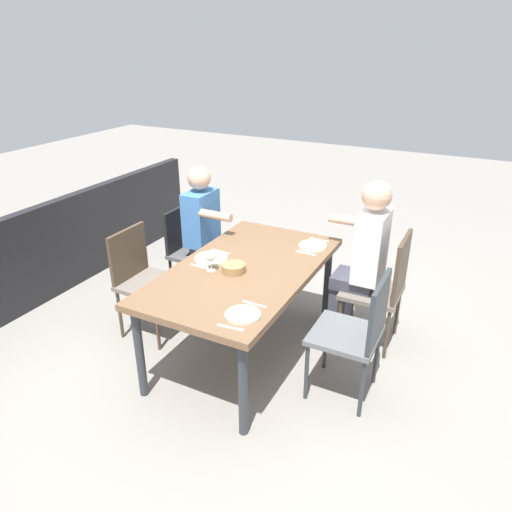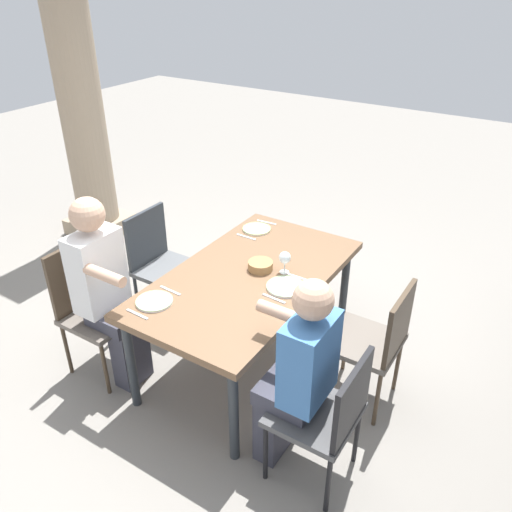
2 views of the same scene
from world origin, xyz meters
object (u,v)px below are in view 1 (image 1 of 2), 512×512
Objects in this scene: chair_mid_south at (142,275)px; diner_man_white at (362,257)px; chair_west_south at (191,246)px; plate_2 at (243,315)px; plate_0 at (313,246)px; bread_basket at (234,268)px; diner_woman_green at (208,232)px; plate_1 at (211,258)px; wine_glass_1 at (210,256)px; chair_west_north at (384,284)px; chair_mid_north at (358,329)px; dining_table at (245,275)px.

diner_man_white is at bearing 113.66° from chair_mid_south.
plate_2 is at bearing 45.14° from chair_west_south.
diner_man_white is at bearing 93.30° from plate_0.
plate_0 is at bearing 179.79° from plate_2.
plate_0 is at bearing -86.70° from diner_man_white.
chair_west_south is 0.96× the size of chair_mid_south.
diner_man_white is (-0.00, 1.61, 0.23)m from chair_west_south.
plate_2 is 1.32× the size of bread_basket.
chair_west_south is 0.27m from diner_woman_green.
chair_mid_south is 0.66m from plate_1.
wine_glass_1 is at bearing 33.96° from diner_woman_green.
plate_2 is (1.19, -0.59, 0.22)m from chair_west_north.
diner_woman_green is (-0.70, 0.20, 0.17)m from chair_mid_south.
chair_west_north is at bearing 90.00° from chair_west_south.
diner_man_white is (-0.70, -0.18, 0.19)m from chair_mid_north.
dining_table is 0.30m from plate_1.
plate_0 is at bearing -139.35° from chair_mid_north.
plate_2 is (0.49, -0.59, 0.22)m from chair_mid_north.
dining_table is 9.93× the size of bread_basket.
diner_woman_green reaches higher than chair_mid_south.
diner_man_white is at bearing -90.85° from chair_west_north.
plate_2 is at bearing 45.02° from plate_1.
chair_west_south is 1.09m from wine_glass_1.
diner_woman_green reaches higher than chair_mid_north.
diner_man_white is (-0.01, 1.41, 0.04)m from diner_woman_green.
chair_mid_north is 0.68× the size of diner_man_white.
bread_basket is at bearing 43.53° from diner_woman_green.
wine_glass_1 is at bearing -55.34° from chair_west_north.
chair_west_south is 0.67× the size of diner_woman_green.
diner_man_white is (-0.60, 0.71, 0.05)m from dining_table.
diner_woman_green is 5.02× the size of plate_1.
dining_table is 1.78× the size of chair_west_north.
dining_table is 7.32× the size of plate_0.
wine_glass_1 reaches higher than chair_west_south.
plate_2 is at bearing -50.10° from chair_mid_north.
plate_0 is at bearing 153.13° from bread_basket.
chair_mid_north is at bearing 90.00° from chair_mid_south.
chair_mid_north reaches higher than chair_mid_south.
chair_mid_south reaches higher than dining_table.
dining_table is 1.83× the size of chair_mid_north.
wine_glass_1 reaches higher than bread_basket.
chair_mid_north is at bearing 83.64° from dining_table.
chair_mid_north is 1.14m from wine_glass_1.
bread_basket is (0.00, 0.86, 0.25)m from chair_mid_south.
plate_0 is at bearing 145.62° from wine_glass_1.
dining_table is at bearing -56.29° from chair_west_north.
plate_1 is at bearing 45.26° from chair_west_south.
chair_mid_south is at bearing -90.00° from chair_mid_north.
bread_basket is at bearing -53.10° from chair_west_north.
chair_mid_south is 0.66× the size of diner_man_white.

